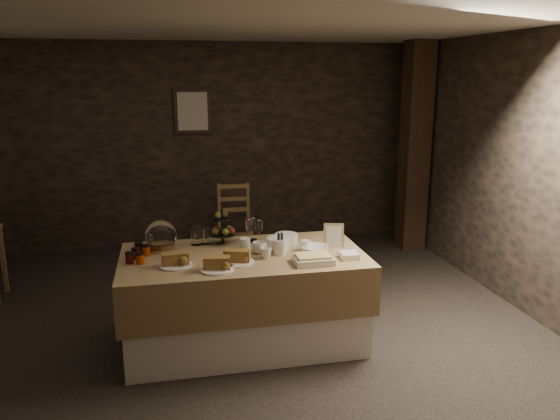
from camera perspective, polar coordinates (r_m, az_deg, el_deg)
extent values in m
cube|color=black|center=(5.06, -5.11, -11.81)|extent=(5.50, 5.00, 0.01)
cube|color=black|center=(7.10, -7.79, 6.60)|extent=(5.50, 0.02, 2.60)
cube|color=black|center=(2.27, 1.89, -9.22)|extent=(5.50, 0.02, 2.60)
cube|color=black|center=(5.65, 23.53, 3.68)|extent=(0.02, 5.00, 2.60)
cube|color=beige|center=(4.57, -5.85, 18.98)|extent=(5.50, 5.00, 0.01)
cube|color=white|center=(4.59, -3.77, -9.49)|extent=(1.89, 0.97, 0.74)
cube|color=olive|center=(4.52, -3.81, -7.05)|extent=(1.96, 1.04, 0.40)
cube|color=olive|center=(6.28, -26.94, -4.72)|extent=(0.04, 0.04, 0.69)
cube|color=olive|center=(6.76, -4.66, -3.05)|extent=(0.43, 0.41, 0.05)
cube|color=olive|center=(6.80, -4.93, 1.18)|extent=(0.40, 0.04, 0.40)
cube|color=black|center=(7.07, 13.89, 6.29)|extent=(0.30, 0.30, 2.60)
cube|color=#32271B|center=(7.02, -9.13, 10.16)|extent=(0.45, 0.03, 0.55)
cube|color=beige|center=(7.00, -9.12, 10.15)|extent=(0.37, 0.01, 0.47)
cylinder|color=white|center=(4.55, -0.23, -3.51)|extent=(0.19, 0.19, 0.10)
cylinder|color=white|center=(4.71, 0.68, -3.02)|extent=(0.20, 0.20, 0.08)
cylinder|color=white|center=(4.42, 0.02, -3.90)|extent=(0.10, 0.10, 0.12)
imported|color=white|center=(4.45, -2.19, -3.95)|extent=(0.15, 0.15, 0.10)
imported|color=white|center=(4.34, -1.48, -4.51)|extent=(0.12, 0.12, 0.09)
cylinder|color=white|center=(4.56, -3.68, -3.55)|extent=(0.09, 0.09, 0.09)
cylinder|color=white|center=(4.51, 2.70, -3.75)|extent=(0.08, 0.08, 0.09)
imported|color=white|center=(4.49, 3.71, -4.09)|extent=(0.28, 0.28, 0.05)
cylinder|color=olive|center=(4.67, -12.27, -3.95)|extent=(0.26, 0.26, 0.01)
cylinder|color=brown|center=(4.66, -12.30, -3.47)|extent=(0.22, 0.22, 0.07)
sphere|color=white|center=(4.64, -12.34, -2.61)|extent=(0.26, 0.26, 0.26)
cylinder|color=black|center=(4.70, -6.05, -1.68)|extent=(0.02, 0.02, 0.31)
cylinder|color=black|center=(4.72, -6.02, -2.54)|extent=(0.22, 0.22, 0.01)
cylinder|color=black|center=(4.68, -6.07, -0.92)|extent=(0.16, 0.16, 0.01)
sphere|color=olive|center=(4.74, -5.41, -2.00)|extent=(0.06, 0.06, 0.06)
sphere|color=maroon|center=(4.74, -6.63, -2.04)|extent=(0.06, 0.06, 0.06)
sphere|color=olive|center=(4.66, -5.74, -2.30)|extent=(0.06, 0.06, 0.06)
sphere|color=brown|center=(4.68, -6.78, -2.26)|extent=(0.06, 0.06, 0.06)
sphere|color=maroon|center=(4.68, -5.10, -2.20)|extent=(0.06, 0.06, 0.06)
cylinder|color=white|center=(4.25, -10.87, -5.68)|extent=(0.26, 0.26, 0.01)
cube|color=brown|center=(4.23, -10.91, -5.01)|extent=(0.21, 0.10, 0.09)
cylinder|color=white|center=(4.12, -6.60, -6.16)|extent=(0.26, 0.26, 0.01)
cube|color=brown|center=(4.10, -6.62, -5.47)|extent=(0.21, 0.11, 0.09)
cylinder|color=white|center=(4.25, -4.49, -5.43)|extent=(0.26, 0.26, 0.01)
cube|color=brown|center=(4.24, -4.51, -4.76)|extent=(0.22, 0.14, 0.09)
cylinder|color=#4D1011|center=(4.47, -14.85, -4.48)|extent=(0.06, 0.06, 0.07)
cylinder|color=#D14106|center=(4.35, -14.40, -4.99)|extent=(0.06, 0.06, 0.07)
cylinder|color=#4D1011|center=(4.38, -15.43, -4.92)|extent=(0.06, 0.06, 0.07)
cylinder|color=#D14106|center=(4.54, -13.80, -4.16)|extent=(0.06, 0.06, 0.07)
cylinder|color=#4D1011|center=(4.60, -14.53, -3.97)|extent=(0.06, 0.06, 0.07)
cube|color=white|center=(4.24, 3.46, -5.23)|extent=(0.30, 0.22, 0.05)
cube|color=#FFDD7E|center=(4.23, 3.47, -4.79)|extent=(0.26, 0.18, 0.02)
cube|color=white|center=(4.38, 7.22, -4.72)|extent=(0.14, 0.14, 0.04)
cube|color=olive|center=(4.64, 5.63, -2.74)|extent=(0.18, 0.11, 0.22)
cylinder|color=white|center=(4.72, -8.69, -2.65)|extent=(0.10, 0.10, 0.16)
cylinder|color=white|center=(4.74, -7.81, -2.69)|extent=(0.09, 0.09, 0.14)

